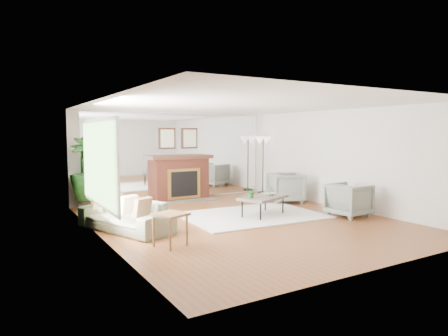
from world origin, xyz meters
TOP-DOWN VIEW (x-y plane):
  - ground at (0.00, 0.00)m, footprint 7.00×7.00m
  - wall_left at (-2.99, 0.00)m, footprint 0.02×7.00m
  - wall_right at (2.99, 0.00)m, footprint 0.02×7.00m
  - wall_back at (0.00, 3.49)m, footprint 6.00×0.02m
  - mirror_panel at (0.00, 3.47)m, footprint 5.40×0.04m
  - window_panel at (-2.96, 0.40)m, footprint 0.04×2.40m
  - fireplace at (0.00, 3.26)m, footprint 1.85×0.83m
  - area_rug at (0.45, 0.36)m, footprint 3.17×2.34m
  - coffee_table at (0.64, 0.19)m, footprint 1.33×1.06m
  - sofa at (-2.45, 0.49)m, footprint 1.50×2.19m
  - armchair_back at (2.30, 1.40)m, footprint 1.15×1.13m
  - armchair_front at (2.35, -0.77)m, footprint 0.89×0.87m
  - side_table at (-2.12, -0.95)m, footprint 0.64×0.64m
  - potted_ficus at (-2.60, 3.05)m, footprint 0.89×0.89m
  - floor_lamp at (2.70, 3.03)m, footprint 0.58×0.32m
  - tabletop_plant at (0.30, 0.19)m, footprint 0.26×0.23m
  - fruit_bowl at (0.83, 0.24)m, footprint 0.31×0.31m
  - book at (0.87, 0.39)m, footprint 0.22×0.29m

SIDE VIEW (x-z plane):
  - ground at x=0.00m, z-range 0.00..0.00m
  - area_rug at x=0.45m, z-range 0.00..0.03m
  - sofa at x=-2.45m, z-range 0.00..0.60m
  - armchair_front at x=2.35m, z-range 0.00..0.76m
  - armchair_back at x=2.30m, z-range 0.00..0.81m
  - coffee_table at x=0.64m, z-range 0.19..0.66m
  - side_table at x=-2.12m, z-range 0.19..0.75m
  - book at x=0.87m, z-range 0.46..0.49m
  - fruit_bowl at x=0.83m, z-range 0.46..0.53m
  - tabletop_plant at x=0.30m, z-range 0.46..0.75m
  - fireplace at x=0.00m, z-range -0.37..1.68m
  - potted_ficus at x=-2.60m, z-range 0.06..1.88m
  - wall_left at x=-2.99m, z-range 0.00..2.50m
  - wall_right at x=2.99m, z-range 0.00..2.50m
  - wall_back at x=0.00m, z-range 0.00..2.50m
  - mirror_panel at x=0.00m, z-range 0.05..2.45m
  - window_panel at x=-2.96m, z-range 0.60..2.10m
  - floor_lamp at x=2.70m, z-range 0.64..2.43m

